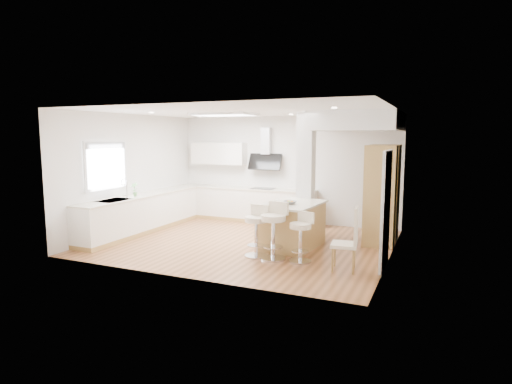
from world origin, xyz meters
The scene contains 18 objects.
ground centered at (0.00, 0.00, 0.00)m, with size 6.00×6.00×0.00m, color #A2663C.
ceiling centered at (0.00, 0.00, 0.00)m, with size 6.00×5.00×0.02m, color white.
wall_back centered at (0.00, 2.50, 1.40)m, with size 6.00×0.04×2.80m, color silver.
wall_left centered at (-3.00, 0.00, 1.40)m, with size 0.04×5.00×2.80m, color silver.
wall_right centered at (3.00, 0.00, 1.40)m, with size 0.04×5.00×2.80m, color silver.
skylight centered at (-0.79, 0.60, 2.77)m, with size 4.10×2.10×0.06m.
window_left centered at (-2.96, -0.90, 1.69)m, with size 0.06×1.28×1.07m.
doorway_right centered at (2.97, -0.60, 1.00)m, with size 0.05×1.00×2.10m.
counter_left centered at (-2.70, 0.23, 0.46)m, with size 0.63×4.50×1.35m.
counter_back centered at (-0.91, 2.22, 0.70)m, with size 3.62×0.63×2.50m.
pillar centered at (1.05, 0.95, 1.40)m, with size 0.35×0.35×2.80m.
soffit centered at (2.10, 1.40, 2.60)m, with size 1.78×2.20×0.40m.
oven_column centered at (2.68, 1.23, 1.05)m, with size 0.63×1.21×2.10m.
peninsula centered at (1.06, 0.06, 0.47)m, with size 1.13×1.59×0.99m.
bar_stool_a centered at (0.65, -0.89, 0.55)m, with size 0.47×0.47×0.98m.
bar_stool_b centered at (1.02, -0.92, 0.60)m, with size 0.58×0.58×1.07m.
bar_stool_c centered at (1.54, -0.89, 0.51)m, with size 0.54×0.54×0.92m.
dining_chair centered at (2.46, -1.06, 0.59)m, with size 0.48×0.48×1.11m.
Camera 1 is at (3.83, -8.18, 2.30)m, focal length 30.00 mm.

